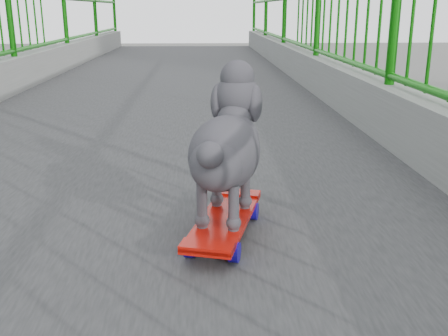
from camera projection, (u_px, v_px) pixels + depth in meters
skateboard at (225, 222)px, 1.70m from camera, size 0.29×0.55×0.07m
poodle at (227, 144)px, 1.65m from camera, size 0.30×0.51×0.44m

